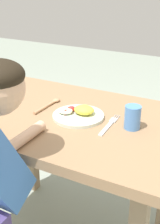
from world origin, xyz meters
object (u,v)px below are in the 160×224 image
at_px(plate, 78,114).
at_px(drinking_cup, 133,117).
at_px(spoon, 50,104).
at_px(fork, 109,125).

xyz_separation_m(plate, drinking_cup, (0.24, 0.01, 0.03)).
distance_m(plate, drinking_cup, 0.24).
xyz_separation_m(spoon, drinking_cup, (0.42, -0.04, 0.04)).
distance_m(fork, spoon, 0.34).
relative_size(fork, spoon, 1.05).
bearing_deg(drinking_cup, fork, -164.55).
relative_size(plate, fork, 1.08).
xyz_separation_m(plate, fork, (0.15, -0.01, -0.01)).
relative_size(fork, drinking_cup, 2.14).
bearing_deg(fork, plate, 82.24).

